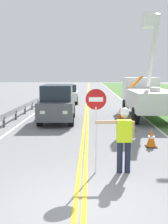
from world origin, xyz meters
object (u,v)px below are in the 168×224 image
object	(u,v)px
oncoming_suv_nearest	(58,103)
traffic_cone_tail	(120,114)
traffic_cone_lead	(151,138)
flagger_worker	(124,136)
traffic_cone_mid	(131,123)
oncoming_sedan_second	(68,94)
stop_sign_paddle	(96,112)
utility_bucket_truck	(146,94)

from	to	relation	value
oncoming_suv_nearest	traffic_cone_tail	world-z (taller)	oncoming_suv_nearest
traffic_cone_lead	traffic_cone_tail	size ratio (longest dim) A/B	1.00
flagger_worker	traffic_cone_mid	world-z (taller)	flagger_worker
oncoming_suv_nearest	oncoming_sedan_second	xyz separation A→B (m)	(-0.22, 9.79, -0.23)
oncoming_sedan_second	traffic_cone_lead	distance (m)	15.84
stop_sign_paddle	utility_bucket_truck	distance (m)	10.39
oncoming_suv_nearest	traffic_cone_lead	xyz separation A→B (m)	(4.14, -5.42, -0.72)
traffic_cone_mid	traffic_cone_tail	size ratio (longest dim) A/B	1.00
stop_sign_paddle	oncoming_sedan_second	distance (m)	18.06
stop_sign_paddle	traffic_cone_mid	world-z (taller)	stop_sign_paddle
traffic_cone_lead	traffic_cone_mid	xyz separation A→B (m)	(-0.32, 3.03, 0.00)
stop_sign_paddle	traffic_cone_mid	xyz separation A→B (m)	(1.82, 5.72, -1.37)
oncoming_suv_nearest	oncoming_sedan_second	bearing A→B (deg)	91.31
oncoming_suv_nearest	traffic_cone_mid	world-z (taller)	oncoming_suv_nearest
oncoming_sedan_second	utility_bucket_truck	bearing A→B (deg)	-55.36
flagger_worker	traffic_cone_mid	size ratio (longest dim) A/B	2.61
utility_bucket_truck	oncoming_suv_nearest	world-z (taller)	utility_bucket_truck
oncoming_suv_nearest	traffic_cone_mid	xyz separation A→B (m)	(3.82, -2.39, -0.72)
stop_sign_paddle	flagger_worker	bearing A→B (deg)	3.34
oncoming_suv_nearest	traffic_cone_lead	distance (m)	6.86
utility_bucket_truck	traffic_cone_mid	world-z (taller)	utility_bucket_truck
oncoming_suv_nearest	traffic_cone_mid	distance (m)	4.56
flagger_worker	traffic_cone_tail	xyz separation A→B (m)	(0.89, 8.73, -0.71)
traffic_cone_tail	traffic_cone_lead	bearing A→B (deg)	-85.45
stop_sign_paddle	traffic_cone_tail	size ratio (longest dim) A/B	3.33
stop_sign_paddle	utility_bucket_truck	world-z (taller)	utility_bucket_truck
oncoming_suv_nearest	utility_bucket_truck	bearing A→B (deg)	17.74
flagger_worker	traffic_cone_lead	bearing A→B (deg)	62.57
traffic_cone_lead	oncoming_sedan_second	bearing A→B (deg)	106.00
oncoming_suv_nearest	traffic_cone_tail	bearing A→B (deg)	10.21
flagger_worker	traffic_cone_lead	xyz separation A→B (m)	(1.37, 2.65, -0.71)
utility_bucket_truck	oncoming_sedan_second	bearing A→B (deg)	124.64
traffic_cone_lead	traffic_cone_mid	distance (m)	3.05
utility_bucket_truck	oncoming_suv_nearest	xyz separation A→B (m)	(-5.36, -1.71, -0.38)
traffic_cone_mid	traffic_cone_tail	xyz separation A→B (m)	(-0.16, 3.05, 0.00)
stop_sign_paddle	oncoming_suv_nearest	xyz separation A→B (m)	(-2.00, 8.11, -0.65)
utility_bucket_truck	traffic_cone_mid	bearing A→B (deg)	-110.56
flagger_worker	traffic_cone_lead	distance (m)	3.06
traffic_cone_mid	utility_bucket_truck	bearing A→B (deg)	69.44
flagger_worker	oncoming_sedan_second	size ratio (longest dim) A/B	0.44
oncoming_suv_nearest	traffic_cone_tail	xyz separation A→B (m)	(3.66, 0.66, -0.72)
flagger_worker	traffic_cone_tail	bearing A→B (deg)	84.18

